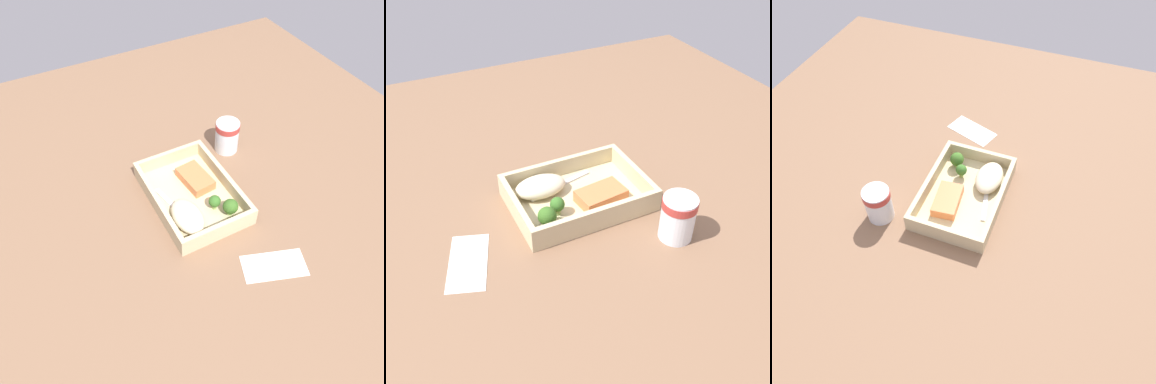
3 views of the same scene
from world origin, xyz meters
TOP-DOWN VIEW (x-y plane):
  - ground_plane at (0.00, 0.00)cm, footprint 160.00×160.00cm
  - takeout_tray at (0.00, 0.00)cm, footprint 28.87×20.28cm
  - tray_rim at (0.00, 0.00)cm, footprint 28.87×20.28cm
  - salmon_fillet at (-3.93, 3.05)cm, footprint 10.72×7.21cm
  - mashed_potatoes at (6.70, -4.75)cm, footprint 11.24×7.02cm
  - broccoli_floret_1 at (9.44, 5.61)cm, footprint 3.82×3.82cm
  - broccoli_floret_2 at (6.15, 3.07)cm, footprint 3.05×3.05cm
  - fork at (3.05, -5.36)cm, footprint 15.78×5.08cm
  - paper_cup at (-12.59, 17.93)cm, footprint 6.87×6.87cm
  - receipt_slip at (26.18, 7.09)cm, footprint 11.43×15.94cm

SIDE VIEW (x-z plane):
  - ground_plane at x=0.00cm, z-range -2.00..0.00cm
  - receipt_slip at x=26.18cm, z-range 0.00..0.24cm
  - takeout_tray at x=0.00cm, z-range 0.00..1.20cm
  - fork at x=3.05cm, z-range 1.20..1.64cm
  - salmon_fillet at x=-3.93cm, z-range 1.20..3.90cm
  - mashed_potatoes at x=6.70cm, z-range 1.20..5.08cm
  - tray_rim at x=0.00cm, z-range 1.20..5.21cm
  - broccoli_floret_2 at x=6.15cm, z-range 1.61..5.75cm
  - broccoli_floret_1 at x=9.44cm, z-range 1.48..6.08cm
  - paper_cup at x=-12.59cm, z-range 0.56..10.01cm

